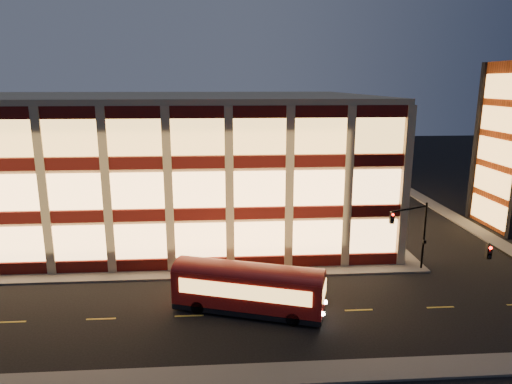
{
  "coord_description": "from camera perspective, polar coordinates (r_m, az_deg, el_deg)",
  "views": [
    {
      "loc": [
        6.64,
        -35.01,
        15.78
      ],
      "look_at": [
        9.63,
        8.0,
        5.41
      ],
      "focal_mm": 32.0,
      "sensor_mm": 36.0,
      "label": 1
    }
  ],
  "objects": [
    {
      "name": "ground",
      "position": [
        38.97,
        -13.68,
        -10.77
      ],
      "size": [
        200.0,
        200.0,
        0.0
      ],
      "primitive_type": "plane",
      "color": "black",
      "rests_on": "ground"
    },
    {
      "name": "sidewalk_office_south",
      "position": [
        40.45,
        -17.71,
        -10.01
      ],
      "size": [
        54.0,
        2.0,
        0.15
      ],
      "primitive_type": "cube",
      "color": "#514F4C",
      "rests_on": "ground"
    },
    {
      "name": "sidewalk_office_east",
      "position": [
        56.74,
        12.96,
        -2.91
      ],
      "size": [
        2.0,
        30.0,
        0.15
      ],
      "primitive_type": "cube",
      "color": "#514F4C",
      "rests_on": "ground"
    },
    {
      "name": "sidewalk_tower_west",
      "position": [
        60.83,
        22.94,
        -2.54
      ],
      "size": [
        2.0,
        30.0,
        0.15
      ],
      "primitive_type": "cube",
      "color": "#514F4C",
      "rests_on": "ground"
    },
    {
      "name": "sidewalk_near",
      "position": [
        27.84,
        -18.35,
        -21.59
      ],
      "size": [
        100.0,
        2.0,
        0.15
      ],
      "primitive_type": "cube",
      "color": "#514F4C",
      "rests_on": "ground"
    },
    {
      "name": "office_building",
      "position": [
        53.48,
        -14.25,
        3.92
      ],
      "size": [
        50.45,
        30.45,
        14.5
      ],
      "color": "tan",
      "rests_on": "ground"
    },
    {
      "name": "traffic_signal_far",
      "position": [
        40.26,
        19.02,
        -4.09
      ],
      "size": [
        3.79,
        1.87,
        6.0
      ],
      "color": "black",
      "rests_on": "ground"
    },
    {
      "name": "traffic_signal_near",
      "position": [
        31.54,
        29.2,
        -9.97
      ],
      "size": [
        0.32,
        4.45,
        6.0
      ],
      "color": "black",
      "rests_on": "ground"
    },
    {
      "name": "trolley_bus",
      "position": [
        32.51,
        -0.96,
        -11.61
      ],
      "size": [
        10.82,
        5.76,
        3.56
      ],
      "rotation": [
        0.0,
        0.0,
        -0.31
      ],
      "color": "#920B07",
      "rests_on": "ground"
    }
  ]
}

